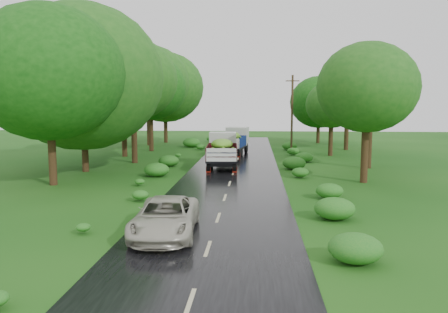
# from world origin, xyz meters

# --- Properties ---
(ground) EXTENTS (120.00, 120.00, 0.00)m
(ground) POSITION_xyz_m (0.00, 0.00, 0.00)
(ground) COLOR #12450E
(ground) RESTS_ON ground
(road) EXTENTS (6.50, 80.00, 0.02)m
(road) POSITION_xyz_m (0.00, 5.00, 0.01)
(road) COLOR black
(road) RESTS_ON ground
(road_lines) EXTENTS (0.12, 69.60, 0.00)m
(road_lines) POSITION_xyz_m (0.00, 6.00, 0.02)
(road_lines) COLOR #BFB78C
(road_lines) RESTS_ON road
(truck_near) EXTENTS (2.49, 6.21, 2.57)m
(truck_near) POSITION_xyz_m (-0.96, 14.77, 1.45)
(truck_near) COLOR black
(truck_near) RESTS_ON ground
(truck_far) EXTENTS (2.89, 6.22, 2.52)m
(truck_far) POSITION_xyz_m (-0.51, 23.62, 1.43)
(truck_far) COLOR black
(truck_far) RESTS_ON ground
(car) EXTENTS (2.49, 4.91, 1.33)m
(car) POSITION_xyz_m (-1.72, -2.58, 0.69)
(car) COLOR #B8B5A4
(car) RESTS_ON road
(utility_pole) EXTENTS (1.33, 0.21, 7.61)m
(utility_pole) POSITION_xyz_m (5.08, 25.33, 3.92)
(utility_pole) COLOR #382616
(utility_pole) RESTS_ON ground
(trees_left) EXTENTS (6.62, 33.31, 9.19)m
(trees_left) POSITION_xyz_m (-10.07, 21.47, 6.74)
(trees_left) COLOR black
(trees_left) RESTS_ON ground
(trees_right) EXTENTS (6.37, 31.05, 7.94)m
(trees_right) POSITION_xyz_m (9.45, 23.64, 5.44)
(trees_right) COLOR black
(trees_right) RESTS_ON ground
(shrubs) EXTENTS (11.90, 44.00, 0.70)m
(shrubs) POSITION_xyz_m (0.00, 14.00, 0.35)
(shrubs) COLOR #18691E
(shrubs) RESTS_ON ground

